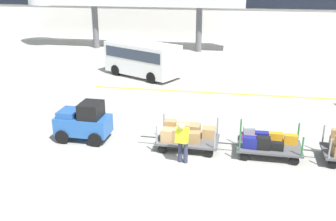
{
  "coord_description": "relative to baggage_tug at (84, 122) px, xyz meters",
  "views": [
    {
      "loc": [
        1.77,
        -11.85,
        6.52
      ],
      "look_at": [
        -0.79,
        2.63,
        1.13
      ],
      "focal_mm": 41.95,
      "sensor_mm": 36.0,
      "label": 1
    }
  ],
  "objects": [
    {
      "name": "baggage_tug",
      "position": [
        0.0,
        0.0,
        0.0
      ],
      "size": [
        2.13,
        1.27,
        1.58
      ],
      "color": "#2659A5",
      "rests_on": "ground_plane"
    },
    {
      "name": "shuttle_van",
      "position": [
        0.01,
        9.86,
        0.48
      ],
      "size": [
        5.13,
        3.92,
        2.1
      ],
      "color": "white",
      "rests_on": "ground_plane"
    },
    {
      "name": "ground_plane",
      "position": [
        4.02,
        -1.76,
        -0.75
      ],
      "size": [
        120.0,
        120.0,
        0.0
      ],
      "primitive_type": "plane",
      "color": "#9E9B91"
    },
    {
      "name": "apron_lead_line",
      "position": [
        6.82,
        7.12,
        -0.75
      ],
      "size": [
        17.89,
        0.26,
        0.01
      ],
      "primitive_type": "cube",
      "rotation": [
        0.0,
        0.0,
        -0.0
      ],
      "color": "yellow",
      "rests_on": "ground_plane"
    },
    {
      "name": "baggage_cart_lead",
      "position": [
        4.07,
        -0.08,
        -0.21
      ],
      "size": [
        3.02,
        1.46,
        1.1
      ],
      "color": "#4C4C4F",
      "rests_on": "ground_plane"
    },
    {
      "name": "baggage_cart_middle",
      "position": [
        7.05,
        -0.15,
        -0.27
      ],
      "size": [
        3.02,
        1.46,
        1.1
      ],
      "color": "#4C4C4F",
      "rests_on": "ground_plane"
    },
    {
      "name": "baggage_handler",
      "position": [
        4.12,
        -1.33,
        0.11
      ],
      "size": [
        0.47,
        0.49,
        1.56
      ],
      "color": "#2D334C",
      "rests_on": "ground_plane"
    }
  ]
}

